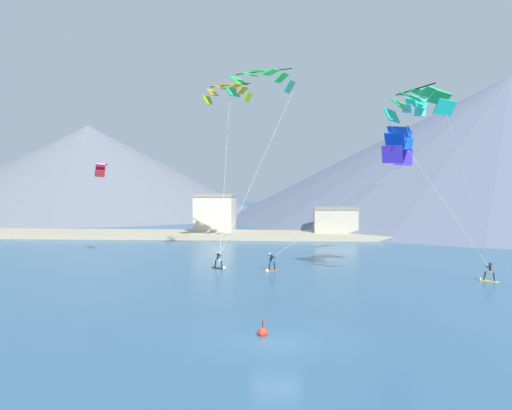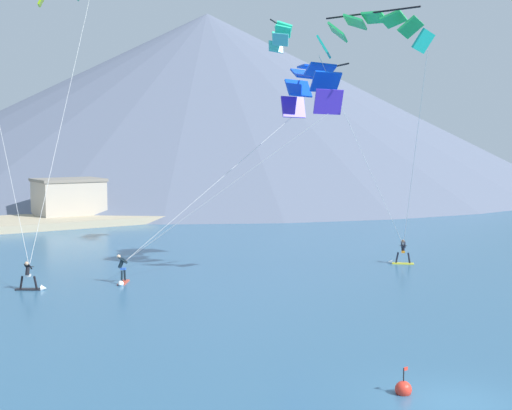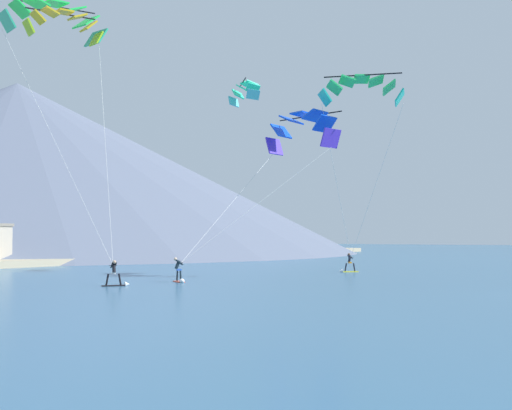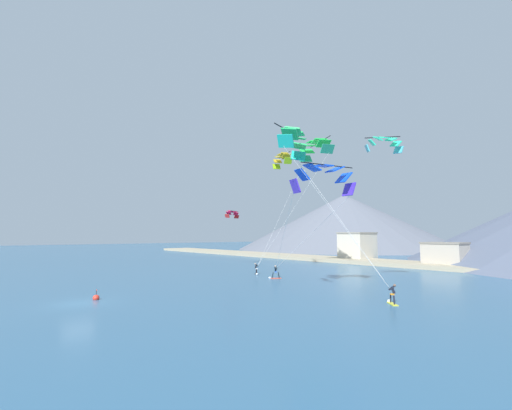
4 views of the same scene
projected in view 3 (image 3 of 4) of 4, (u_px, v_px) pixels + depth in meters
kitesurfer_near_lead at (348, 266)px, 61.93m from camera, size 1.56×1.46×1.72m
kitesurfer_near_trail at (179, 274)px, 48.44m from camera, size 1.33×1.65×1.77m
kitesurfer_mid_center at (117, 278)px, 44.89m from camera, size 1.66×1.32×1.72m
parafoil_kite_near_lead at (362, 88)px, 54.54m from camera, size 9.14×7.17×14.16m
parafoil_kite_near_trail at (302, 127)px, 56.49m from camera, size 12.68×7.26×11.62m
parafoil_kite_mid_center at (54, 16)px, 53.51m from camera, size 8.14×11.79×19.51m
parafoil_kite_distant_high_outer at (245, 91)px, 62.91m from camera, size 3.13×4.18×1.93m
parafoil_kite_distant_low_drift at (64, 21)px, 48.49m from camera, size 5.40×3.17×2.03m
shore_building_quay_east at (118, 243)px, 93.61m from camera, size 7.40×4.53×4.40m
mountain_peak_west_ridge at (16, 167)px, 132.73m from camera, size 126.04×126.04×31.72m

